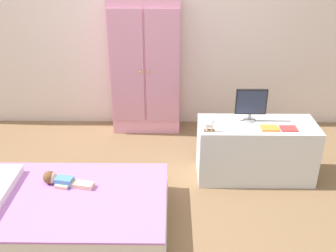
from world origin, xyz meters
The scene contains 9 objects.
ground_plane centered at (0.00, 0.00, -0.01)m, with size 10.00×10.00×0.02m, color brown.
bed centered at (-0.46, -0.18, 0.11)m, with size 1.48×0.92×0.23m.
doll centered at (-0.52, -0.02, 0.27)m, with size 0.39×0.16×0.10m.
wardrobe centered at (0.05, 1.38, 0.69)m, with size 0.69×0.32×1.38m.
tv_stand centered at (1.03, 0.47, 0.25)m, with size 0.97×0.40×0.50m, color silver.
tv_monitor centered at (0.96, 0.54, 0.66)m, with size 0.26×0.10×0.28m.
rocking_horse_toy centered at (0.62, 0.34, 0.55)m, with size 0.08×0.04×0.10m.
book_orange centered at (1.10, 0.38, 0.51)m, with size 0.14×0.10×0.02m, color orange.
book_red centered at (1.25, 0.38, 0.51)m, with size 0.13×0.10×0.01m, color #CC3838.
Camera 1 is at (0.32, -2.42, 1.91)m, focal length 41.80 mm.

